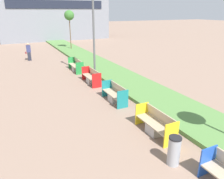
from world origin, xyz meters
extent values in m
cube|color=#568442|center=(3.20, 12.00, 0.09)|extent=(2.80, 120.00, 0.18)
cube|color=gray|center=(4.00, 39.18, 4.93)|extent=(17.04, 6.93, 9.86)
cube|color=#1E2333|center=(4.00, 35.66, 5.42)|extent=(14.31, 0.08, 1.20)
cube|color=blue|center=(0.90, 4.15, 0.47)|extent=(0.62, 0.04, 0.94)
cube|color=#ADA8A0|center=(0.90, 6.69, 0.21)|extent=(0.52, 0.60, 0.42)
cube|color=tan|center=(0.90, 6.69, 0.44)|extent=(0.58, 1.86, 0.05)
cube|color=tan|center=(1.17, 6.69, 0.70)|extent=(0.14, 1.78, 0.48)
cube|color=yellow|center=(0.90, 5.74, 0.47)|extent=(0.62, 0.04, 0.94)
cube|color=yellow|center=(0.90, 7.64, 0.47)|extent=(0.62, 0.04, 0.94)
cube|color=#ADA8A0|center=(0.90, 10.27, 0.21)|extent=(0.52, 0.60, 0.42)
cube|color=tan|center=(0.90, 10.27, 0.44)|extent=(0.58, 1.81, 0.05)
cube|color=tan|center=(1.17, 10.27, 0.70)|extent=(0.14, 1.74, 0.48)
cube|color=#197A7F|center=(0.90, 9.35, 0.47)|extent=(0.62, 0.04, 0.94)
cube|color=#197A7F|center=(0.90, 11.20, 0.47)|extent=(0.62, 0.04, 0.94)
cube|color=#ADA8A0|center=(0.90, 13.73, 0.21)|extent=(0.52, 0.60, 0.42)
cube|color=tan|center=(0.90, 13.73, 0.44)|extent=(0.58, 1.96, 0.05)
cube|color=tan|center=(1.17, 13.73, 0.70)|extent=(0.14, 1.88, 0.48)
cube|color=red|center=(0.90, 12.73, 0.47)|extent=(0.62, 0.04, 0.94)
cube|color=red|center=(0.90, 14.74, 0.47)|extent=(0.62, 0.04, 0.94)
cube|color=#ADA8A0|center=(0.90, 17.21, 0.21)|extent=(0.52, 0.60, 0.42)
cube|color=tan|center=(0.90, 17.21, 0.44)|extent=(0.58, 2.10, 0.05)
cube|color=tan|center=(1.17, 17.21, 0.70)|extent=(0.14, 2.01, 0.48)
cube|color=#238C3D|center=(0.90, 16.14, 0.47)|extent=(0.62, 0.04, 0.94)
cube|color=#238C3D|center=(0.90, 18.28, 0.47)|extent=(0.62, 0.04, 0.94)
cylinder|color=#9EA0A5|center=(0.33, 4.95, 0.47)|extent=(0.39, 0.39, 0.93)
cylinder|color=black|center=(0.33, 4.95, 0.96)|extent=(0.40, 0.40, 0.05)
cylinder|color=#56595B|center=(1.55, 14.71, 4.01)|extent=(0.14, 0.14, 8.03)
cylinder|color=brown|center=(3.33, 27.07, 1.86)|extent=(0.10, 0.10, 3.73)
sphere|color=#38702D|center=(3.33, 27.07, 4.05)|extent=(1.15, 1.15, 1.15)
cube|color=#232633|center=(-1.98, 22.95, 0.41)|extent=(0.30, 0.22, 0.82)
cube|color=navy|center=(-1.98, 22.95, 1.15)|extent=(0.38, 0.24, 0.66)
sphere|color=tan|center=(-1.98, 22.95, 1.60)|extent=(0.23, 0.23, 0.23)
cube|color=maroon|center=(-2.26, 22.95, 0.78)|extent=(0.12, 0.20, 0.18)
camera|label=1|loc=(-3.92, 0.63, 4.63)|focal=35.00mm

